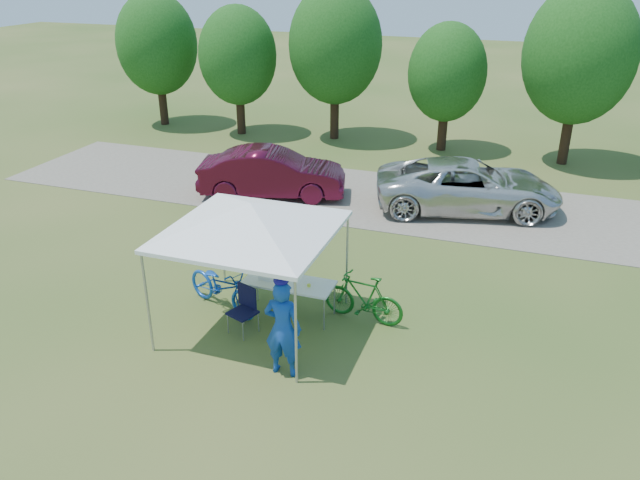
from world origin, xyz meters
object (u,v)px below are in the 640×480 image
(minivan, at_px, (468,186))
(sedan, at_px, (272,173))
(folding_chair, at_px, (245,305))
(bike_green, at_px, (363,298))
(cooler, at_px, (269,272))
(bike_blue, at_px, (222,286))
(cyclist, at_px, (283,328))
(folding_table, at_px, (289,284))

(minivan, bearing_deg, sedan, 84.01)
(folding_chair, xyz_separation_m, sedan, (-2.57, 7.34, 0.20))
(bike_green, height_order, minivan, minivan)
(folding_chair, distance_m, cooler, 0.94)
(bike_green, height_order, sedan, sedan)
(cooler, relative_size, minivan, 0.08)
(bike_blue, bearing_deg, cyclist, -106.35)
(cooler, xyz_separation_m, bike_blue, (-1.00, -0.25, -0.40))
(folding_table, relative_size, folding_chair, 1.97)
(cyclist, bearing_deg, bike_blue, -40.30)
(bike_green, xyz_separation_m, minivan, (1.23, 7.01, 0.24))
(folding_table, relative_size, sedan, 0.42)
(folding_table, relative_size, bike_green, 1.08)
(folding_table, height_order, minivan, minivan)
(folding_chair, relative_size, bike_blue, 0.47)
(bike_blue, bearing_deg, cooler, -54.04)
(minivan, distance_m, sedan, 6.02)
(minivan, relative_size, sedan, 1.19)
(cyclist, bearing_deg, folding_chair, -41.76)
(folding_table, relative_size, minivan, 0.35)
(sedan, bearing_deg, cooler, -172.73)
(cooler, bearing_deg, bike_blue, -166.02)
(folding_table, xyz_separation_m, bike_green, (1.54, 0.31, -0.21))
(minivan, bearing_deg, bike_green, 156.04)
(folding_chair, distance_m, bike_green, 2.45)
(cyclist, relative_size, bike_green, 1.08)
(cooler, relative_size, cyclist, 0.22)
(minivan, xyz_separation_m, sedan, (-5.96, -0.84, -0.00))
(folding_chair, distance_m, minivan, 8.85)
(bike_green, bearing_deg, cooler, -74.77)
(cooler, bearing_deg, minivan, 66.27)
(minivan, bearing_deg, folding_chair, 143.46)
(cyclist, xyz_separation_m, bike_green, (0.87, 2.24, -0.42))
(bike_green, distance_m, minivan, 7.13)
(cyclist, bearing_deg, minivan, -104.76)
(bike_blue, xyz_separation_m, sedan, (-1.74, 6.73, 0.23))
(cooler, bearing_deg, folding_table, 0.00)
(folding_table, distance_m, bike_green, 1.58)
(folding_table, height_order, bike_blue, bike_blue)
(folding_table, bearing_deg, sedan, 116.19)
(folding_chair, height_order, minivan, minivan)
(bike_green, bearing_deg, cyclist, -14.84)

